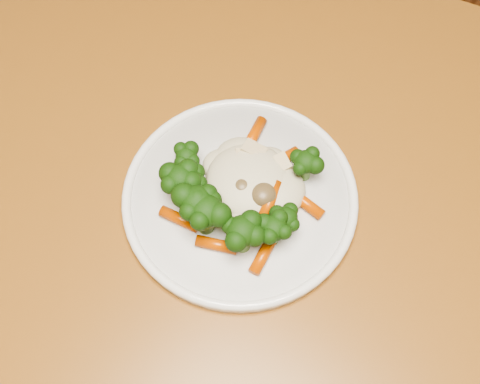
% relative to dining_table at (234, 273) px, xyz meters
% --- Properties ---
extents(dining_table, '(1.42, 1.10, 0.75)m').
position_rel_dining_table_xyz_m(dining_table, '(0.00, 0.00, 0.00)').
color(dining_table, '#945B22').
rests_on(dining_table, ground).
extents(plate, '(0.24, 0.24, 0.01)m').
position_rel_dining_table_xyz_m(plate, '(-0.02, 0.04, 0.10)').
color(plate, white).
rests_on(plate, dining_table).
extents(meal, '(0.16, 0.16, 0.05)m').
position_rel_dining_table_xyz_m(meal, '(-0.02, 0.03, 0.12)').
color(meal, beige).
rests_on(meal, plate).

